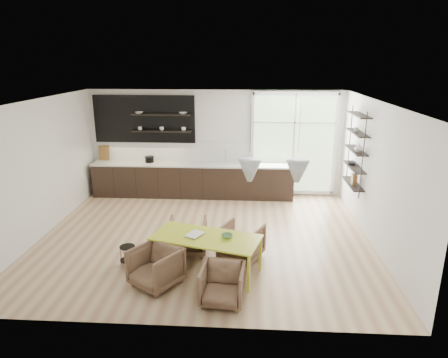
% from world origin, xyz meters
% --- Properties ---
extents(room, '(7.02, 6.01, 2.91)m').
position_xyz_m(room, '(0.58, 1.10, 1.46)').
color(room, '#CDAE85').
rests_on(room, ground).
extents(kitchen_run, '(5.54, 0.69, 2.75)m').
position_xyz_m(kitchen_run, '(-0.69, 2.69, 0.60)').
color(kitchen_run, black).
rests_on(kitchen_run, ground).
extents(right_shelving, '(0.26, 1.22, 1.90)m').
position_xyz_m(right_shelving, '(3.36, 1.17, 1.65)').
color(right_shelving, black).
rests_on(right_shelving, ground).
extents(dining_table, '(2.05, 1.34, 0.69)m').
position_xyz_m(dining_table, '(0.19, -1.44, 0.64)').
color(dining_table, gold).
rests_on(dining_table, ground).
extents(armchair_back_left, '(0.77, 0.79, 0.68)m').
position_xyz_m(armchair_back_left, '(-0.25, -0.69, 0.34)').
color(armchair_back_left, brown).
rests_on(armchair_back_left, ground).
extents(armchair_back_right, '(0.96, 0.97, 0.68)m').
position_xyz_m(armchair_back_right, '(0.82, -0.89, 0.34)').
color(armchair_back_right, brown).
rests_on(armchair_back_right, ground).
extents(armchair_front_left, '(1.02, 1.03, 0.68)m').
position_xyz_m(armchair_front_left, '(-0.61, -1.94, 0.34)').
color(armchair_front_left, brown).
rests_on(armchair_front_left, ground).
extents(armchair_front_right, '(0.72, 0.73, 0.62)m').
position_xyz_m(armchair_front_right, '(0.55, -2.36, 0.31)').
color(armchair_front_right, brown).
rests_on(armchair_front_right, ground).
extents(wire_stool, '(0.30, 0.30, 0.38)m').
position_xyz_m(wire_stool, '(-1.29, -1.29, 0.25)').
color(wire_stool, black).
rests_on(wire_stool, ground).
extents(table_book, '(0.37, 0.40, 0.03)m').
position_xyz_m(table_book, '(-0.12, -1.34, 0.70)').
color(table_book, white).
rests_on(table_book, dining_table).
extents(table_bowl, '(0.21, 0.21, 0.06)m').
position_xyz_m(table_bowl, '(0.57, -1.46, 0.72)').
color(table_bowl, '#508254').
rests_on(table_bowl, dining_table).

